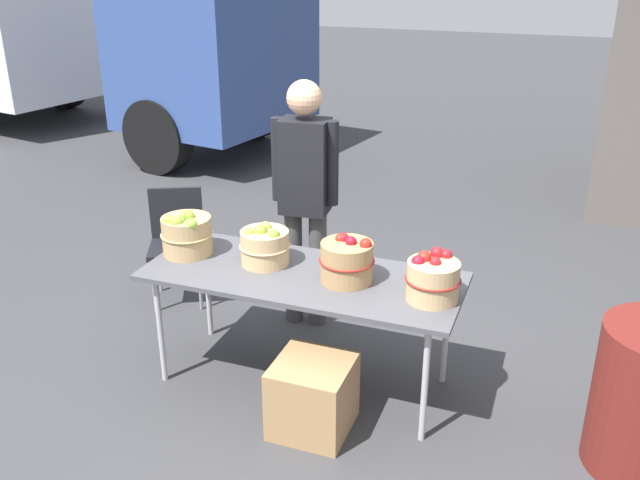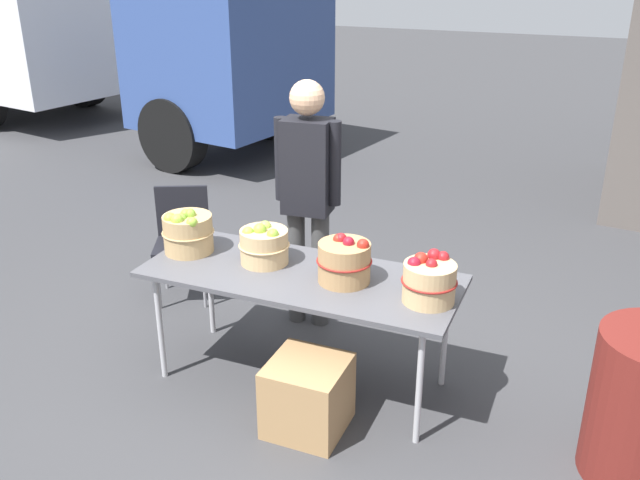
# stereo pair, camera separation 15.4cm
# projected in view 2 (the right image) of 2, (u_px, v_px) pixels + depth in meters

# --- Properties ---
(ground_plane) EXTENTS (40.00, 40.00, 0.00)m
(ground_plane) POSITION_uv_depth(u_px,v_px,m) (302.00, 380.00, 4.41)
(ground_plane) COLOR #38383A
(market_table) EXTENTS (1.90, 0.76, 0.75)m
(market_table) POSITION_uv_depth(u_px,v_px,m) (301.00, 280.00, 4.13)
(market_table) COLOR #4C4C51
(market_table) RESTS_ON ground
(apple_basket_green_0) EXTENTS (0.33, 0.33, 0.29)m
(apple_basket_green_0) POSITION_uv_depth(u_px,v_px,m) (188.00, 232.00, 4.37)
(apple_basket_green_0) COLOR tan
(apple_basket_green_0) RESTS_ON market_table
(apple_basket_green_1) EXTENTS (0.31, 0.31, 0.26)m
(apple_basket_green_1) POSITION_uv_depth(u_px,v_px,m) (264.00, 245.00, 4.22)
(apple_basket_green_1) COLOR tan
(apple_basket_green_1) RESTS_ON market_table
(apple_basket_red_0) EXTENTS (0.32, 0.32, 0.28)m
(apple_basket_red_0) POSITION_uv_depth(u_px,v_px,m) (344.00, 261.00, 3.98)
(apple_basket_red_0) COLOR #A87F51
(apple_basket_red_0) RESTS_ON market_table
(apple_basket_red_1) EXTENTS (0.31, 0.31, 0.27)m
(apple_basket_red_1) POSITION_uv_depth(u_px,v_px,m) (429.00, 281.00, 3.75)
(apple_basket_red_1) COLOR tan
(apple_basket_red_1) RESTS_ON market_table
(vendor_adult) EXTENTS (0.46, 0.26, 1.76)m
(vendor_adult) POSITION_uv_depth(u_px,v_px,m) (308.00, 187.00, 4.70)
(vendor_adult) COLOR #3F3F3F
(vendor_adult) RESTS_ON ground
(box_truck) EXTENTS (7.96, 3.50, 2.75)m
(box_truck) POSITION_uv_depth(u_px,v_px,m) (45.00, 23.00, 10.42)
(box_truck) COLOR silver
(box_truck) RESTS_ON ground
(folding_chair) EXTENTS (0.54, 0.54, 0.86)m
(folding_chair) POSITION_uv_depth(u_px,v_px,m) (182.00, 234.00, 5.31)
(folding_chair) COLOR black
(folding_chair) RESTS_ON ground
(produce_crate) EXTENTS (0.42, 0.42, 0.42)m
(produce_crate) POSITION_uv_depth(u_px,v_px,m) (308.00, 396.00, 3.90)
(produce_crate) COLOR #A87F51
(produce_crate) RESTS_ON ground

